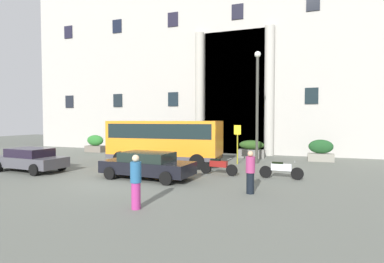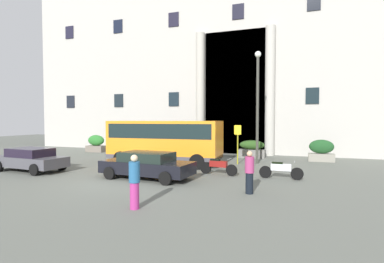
{
  "view_description": "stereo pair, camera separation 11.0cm",
  "coord_description": "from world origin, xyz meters",
  "px_view_note": "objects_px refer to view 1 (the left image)",
  "views": [
    {
      "loc": [
        7.75,
        -12.04,
        2.93
      ],
      "look_at": [
        1.94,
        4.38,
        2.21
      ],
      "focal_mm": 27.97,
      "sensor_mm": 36.0,
      "label": 1
    },
    {
      "loc": [
        7.86,
        -12.0,
        2.93
      ],
      "look_at": [
        1.94,
        4.38,
        2.21
      ],
      "focal_mm": 27.97,
      "sensor_mm": 36.0,
      "label": 2
    }
  ],
  "objects_px": {
    "bus_stop_sign": "(237,140)",
    "parked_estate_mid": "(30,159)",
    "orange_minibus": "(165,139)",
    "pedestrian_man_crossing": "(250,172)",
    "parked_coupe_end": "(147,165)",
    "motorcycle_near_kerb": "(218,166)",
    "hedge_planter_east": "(95,144)",
    "hedge_planter_far_west": "(321,151)",
    "pedestrian_man_red_shirt": "(136,182)",
    "hedge_planter_entrance_left": "(251,149)",
    "motorcycle_far_end": "(280,169)",
    "lamppost_plaza_centre": "(257,98)"
  },
  "relations": [
    {
      "from": "hedge_planter_east",
      "to": "hedge_planter_far_west",
      "type": "relative_size",
      "value": 1.0
    },
    {
      "from": "hedge_planter_east",
      "to": "pedestrian_man_crossing",
      "type": "bearing_deg",
      "value": -34.31
    },
    {
      "from": "parked_coupe_end",
      "to": "pedestrian_man_crossing",
      "type": "distance_m",
      "value": 5.38
    },
    {
      "from": "hedge_planter_entrance_left",
      "to": "parked_coupe_end",
      "type": "distance_m",
      "value": 10.49
    },
    {
      "from": "bus_stop_sign",
      "to": "parked_estate_mid",
      "type": "bearing_deg",
      "value": -148.04
    },
    {
      "from": "hedge_planter_far_west",
      "to": "motorcycle_near_kerb",
      "type": "distance_m",
      "value": 9.1
    },
    {
      "from": "hedge_planter_far_west",
      "to": "parked_estate_mid",
      "type": "relative_size",
      "value": 0.39
    },
    {
      "from": "hedge_planter_entrance_left",
      "to": "motorcycle_far_end",
      "type": "relative_size",
      "value": 0.94
    },
    {
      "from": "motorcycle_far_end",
      "to": "pedestrian_man_crossing",
      "type": "distance_m",
      "value": 3.59
    },
    {
      "from": "motorcycle_far_end",
      "to": "lamppost_plaza_centre",
      "type": "xyz_separation_m",
      "value": [
        -1.76,
        4.82,
        3.84
      ]
    },
    {
      "from": "pedestrian_man_crossing",
      "to": "hedge_planter_east",
      "type": "bearing_deg",
      "value": 15.41
    },
    {
      "from": "hedge_planter_entrance_left",
      "to": "hedge_planter_far_west",
      "type": "bearing_deg",
      "value": -4.51
    },
    {
      "from": "pedestrian_man_red_shirt",
      "to": "hedge_planter_far_west",
      "type": "bearing_deg",
      "value": 132.52
    },
    {
      "from": "parked_estate_mid",
      "to": "motorcycle_near_kerb",
      "type": "distance_m",
      "value": 10.53
    },
    {
      "from": "orange_minibus",
      "to": "hedge_planter_far_west",
      "type": "xyz_separation_m",
      "value": [
        9.61,
        4.94,
        -0.95
      ]
    },
    {
      "from": "bus_stop_sign",
      "to": "parked_coupe_end",
      "type": "height_order",
      "value": "bus_stop_sign"
    },
    {
      "from": "parked_coupe_end",
      "to": "lamppost_plaza_centre",
      "type": "relative_size",
      "value": 0.64
    },
    {
      "from": "orange_minibus",
      "to": "lamppost_plaza_centre",
      "type": "bearing_deg",
      "value": 21.25
    },
    {
      "from": "bus_stop_sign",
      "to": "lamppost_plaza_centre",
      "type": "height_order",
      "value": "lamppost_plaza_centre"
    },
    {
      "from": "hedge_planter_far_west",
      "to": "hedge_planter_east",
      "type": "bearing_deg",
      "value": -179.15
    },
    {
      "from": "parked_coupe_end",
      "to": "pedestrian_man_crossing",
      "type": "relative_size",
      "value": 2.79
    },
    {
      "from": "hedge_planter_far_west",
      "to": "motorcycle_near_kerb",
      "type": "relative_size",
      "value": 0.82
    },
    {
      "from": "bus_stop_sign",
      "to": "lamppost_plaza_centre",
      "type": "relative_size",
      "value": 0.34
    },
    {
      "from": "parked_coupe_end",
      "to": "motorcycle_near_kerb",
      "type": "height_order",
      "value": "parked_coupe_end"
    },
    {
      "from": "parked_coupe_end",
      "to": "motorcycle_near_kerb",
      "type": "distance_m",
      "value": 3.73
    },
    {
      "from": "parked_estate_mid",
      "to": "hedge_planter_east",
      "type": "bearing_deg",
      "value": 111.32
    },
    {
      "from": "bus_stop_sign",
      "to": "hedge_planter_entrance_left",
      "type": "distance_m",
      "value": 3.74
    },
    {
      "from": "bus_stop_sign",
      "to": "parked_coupe_end",
      "type": "xyz_separation_m",
      "value": [
        -3.27,
        -6.23,
        -0.88
      ]
    },
    {
      "from": "orange_minibus",
      "to": "parked_estate_mid",
      "type": "relative_size",
      "value": 1.68
    },
    {
      "from": "orange_minibus",
      "to": "bus_stop_sign",
      "type": "distance_m",
      "value": 4.72
    },
    {
      "from": "parked_coupe_end",
      "to": "lamppost_plaza_centre",
      "type": "xyz_separation_m",
      "value": [
        4.42,
        6.99,
        3.62
      ]
    },
    {
      "from": "hedge_planter_entrance_left",
      "to": "parked_estate_mid",
      "type": "xyz_separation_m",
      "value": [
        -10.88,
        -10.15,
        0.04
      ]
    },
    {
      "from": "hedge_planter_entrance_left",
      "to": "pedestrian_man_crossing",
      "type": "height_order",
      "value": "pedestrian_man_crossing"
    },
    {
      "from": "pedestrian_man_crossing",
      "to": "parked_coupe_end",
      "type": "bearing_deg",
      "value": 36.06
    },
    {
      "from": "motorcycle_far_end",
      "to": "hedge_planter_far_west",
      "type": "bearing_deg",
      "value": 73.12
    },
    {
      "from": "orange_minibus",
      "to": "lamppost_plaza_centre",
      "type": "relative_size",
      "value": 0.99
    },
    {
      "from": "hedge_planter_entrance_left",
      "to": "parked_coupe_end",
      "type": "bearing_deg",
      "value": -110.4
    },
    {
      "from": "motorcycle_far_end",
      "to": "pedestrian_man_red_shirt",
      "type": "height_order",
      "value": "pedestrian_man_red_shirt"
    },
    {
      "from": "hedge_planter_far_west",
      "to": "motorcycle_near_kerb",
      "type": "xyz_separation_m",
      "value": [
        -5.49,
        -7.25,
        -0.27
      ]
    },
    {
      "from": "orange_minibus",
      "to": "parked_estate_mid",
      "type": "bearing_deg",
      "value": -144.39
    },
    {
      "from": "parked_coupe_end",
      "to": "hedge_planter_east",
      "type": "bearing_deg",
      "value": 142.26
    },
    {
      "from": "lamppost_plaza_centre",
      "to": "parked_coupe_end",
      "type": "bearing_deg",
      "value": -122.29
    },
    {
      "from": "hedge_planter_far_west",
      "to": "motorcycle_far_end",
      "type": "bearing_deg",
      "value": -107.64
    },
    {
      "from": "parked_estate_mid",
      "to": "lamppost_plaza_centre",
      "type": "distance_m",
      "value": 14.21
    },
    {
      "from": "bus_stop_sign",
      "to": "hedge_planter_far_west",
      "type": "distance_m",
      "value": 6.19
    },
    {
      "from": "hedge_planter_entrance_left",
      "to": "parked_coupe_end",
      "type": "xyz_separation_m",
      "value": [
        -3.66,
        -9.84,
        0.05
      ]
    },
    {
      "from": "bus_stop_sign",
      "to": "pedestrian_man_crossing",
      "type": "distance_m",
      "value": 7.78
    },
    {
      "from": "motorcycle_far_end",
      "to": "pedestrian_man_red_shirt",
      "type": "bearing_deg",
      "value": -121.02
    },
    {
      "from": "parked_coupe_end",
      "to": "pedestrian_man_red_shirt",
      "type": "xyz_separation_m",
      "value": [
        2.01,
        -4.55,
        0.21
      ]
    },
    {
      "from": "pedestrian_man_red_shirt",
      "to": "pedestrian_man_crossing",
      "type": "height_order",
      "value": "pedestrian_man_red_shirt"
    }
  ]
}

